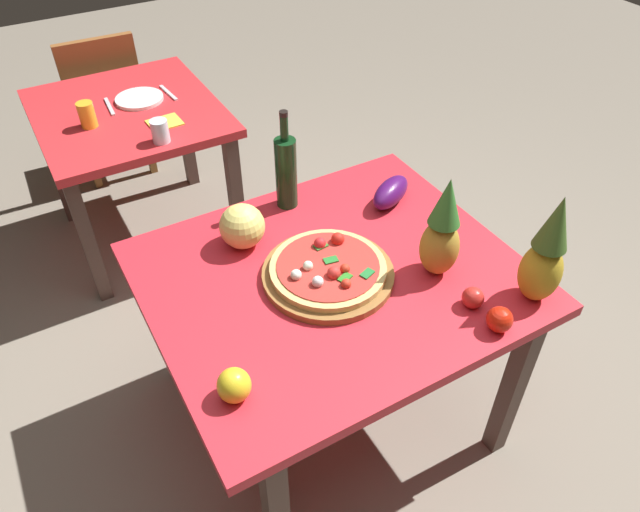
{
  "coord_description": "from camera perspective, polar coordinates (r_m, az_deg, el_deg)",
  "views": [
    {
      "loc": [
        -0.72,
        -1.17,
        2.0
      ],
      "look_at": [
        -0.02,
        0.04,
        0.77
      ],
      "focal_mm": 33.3,
      "sensor_mm": 36.0,
      "label": 1
    }
  ],
  "objects": [
    {
      "name": "ground_plane",
      "position": [
        2.43,
        1.04,
        -14.25
      ],
      "size": [
        10.0,
        10.0,
        0.0
      ],
      "primitive_type": "plane",
      "color": "gray"
    },
    {
      "name": "display_table",
      "position": [
        1.94,
        1.27,
        -3.5
      ],
      "size": [
        1.15,
        0.99,
        0.72
      ],
      "color": "#4F3830",
      "rests_on": "ground_plane"
    },
    {
      "name": "background_table",
      "position": [
        2.97,
        -17.72,
        11.41
      ],
      "size": [
        0.8,
        0.89,
        0.72
      ],
      "color": "#4F3830",
      "rests_on": "ground_plane"
    },
    {
      "name": "dining_chair",
      "position": [
        3.63,
        -20.01,
        14.1
      ],
      "size": [
        0.41,
        0.41,
        0.85
      ],
      "rotation": [
        0.0,
        0.0,
        3.11
      ],
      "color": "olive",
      "rests_on": "ground_plane"
    },
    {
      "name": "pizza_board",
      "position": [
        1.86,
        0.77,
        -1.75
      ],
      "size": [
        0.41,
        0.41,
        0.02
      ],
      "primitive_type": "cylinder",
      "color": "olive",
      "rests_on": "display_table"
    },
    {
      "name": "pizza",
      "position": [
        1.84,
        0.77,
        -1.12
      ],
      "size": [
        0.36,
        0.36,
        0.06
      ],
      "color": "#DFB969",
      "rests_on": "pizza_board"
    },
    {
      "name": "wine_bottle",
      "position": [
        2.08,
        -3.28,
        8.15
      ],
      "size": [
        0.08,
        0.08,
        0.37
      ],
      "color": "#103317",
      "rests_on": "display_table"
    },
    {
      "name": "pineapple_left",
      "position": [
        1.81,
        20.87,
        0.07
      ],
      "size": [
        0.12,
        0.12,
        0.37
      ],
      "color": "gold",
      "rests_on": "display_table"
    },
    {
      "name": "pineapple_right",
      "position": [
        1.82,
        11.63,
        2.23
      ],
      "size": [
        0.12,
        0.12,
        0.35
      ],
      "color": "#B18C2D",
      "rests_on": "display_table"
    },
    {
      "name": "melon",
      "position": [
        1.95,
        -7.49,
        2.86
      ],
      "size": [
        0.15,
        0.15,
        0.15
      ],
      "primitive_type": "sphere",
      "color": "#E3D76C",
      "rests_on": "display_table"
    },
    {
      "name": "bell_pepper",
      "position": [
        1.55,
        -8.26,
        -12.2
      ],
      "size": [
        0.09,
        0.09,
        0.1
      ],
      "primitive_type": "ellipsoid",
      "color": "yellow",
      "rests_on": "display_table"
    },
    {
      "name": "eggplant",
      "position": [
        2.16,
        6.81,
        6.1
      ],
      "size": [
        0.22,
        0.17,
        0.09
      ],
      "primitive_type": "ellipsoid",
      "rotation": [
        0.0,
        0.0,
        0.47
      ],
      "color": "#441156",
      "rests_on": "display_table"
    },
    {
      "name": "tomato_beside_pepper",
      "position": [
        1.81,
        14.48,
        -3.9
      ],
      "size": [
        0.07,
        0.07,
        0.07
      ],
      "primitive_type": "sphere",
      "color": "red",
      "rests_on": "display_table"
    },
    {
      "name": "tomato_near_board",
      "position": [
        1.76,
        16.87,
        -5.86
      ],
      "size": [
        0.08,
        0.08,
        0.08
      ],
      "primitive_type": "sphere",
      "color": "red",
      "rests_on": "display_table"
    },
    {
      "name": "drinking_glass_juice",
      "position": [
        2.8,
        -21.49,
        12.52
      ],
      "size": [
        0.07,
        0.07,
        0.11
      ],
      "primitive_type": "cylinder",
      "color": "gold",
      "rests_on": "background_table"
    },
    {
      "name": "drinking_glass_water",
      "position": [
        2.59,
        -15.13,
        11.51
      ],
      "size": [
        0.07,
        0.07,
        0.1
      ],
      "primitive_type": "cylinder",
      "color": "silver",
      "rests_on": "background_table"
    },
    {
      "name": "dinner_plate",
      "position": [
        2.97,
        -16.97,
        14.26
      ],
      "size": [
        0.22,
        0.22,
        0.02
      ],
      "primitive_type": "cylinder",
      "color": "white",
      "rests_on": "background_table"
    },
    {
      "name": "fork_utensil",
      "position": [
        2.95,
        -19.57,
        13.38
      ],
      "size": [
        0.03,
        0.18,
        0.01
      ],
      "primitive_type": "cube",
      "rotation": [
        0.0,
        0.0,
        -0.06
      ],
      "color": "silver",
      "rests_on": "background_table"
    },
    {
      "name": "knife_utensil",
      "position": [
        3.01,
        -14.36,
        14.96
      ],
      "size": [
        0.03,
        0.18,
        0.01
      ],
      "primitive_type": "cube",
      "rotation": [
        0.0,
        0.0,
        0.09
      ],
      "color": "silver",
      "rests_on": "background_table"
    },
    {
      "name": "napkin_folded",
      "position": [
        2.75,
        -14.7,
        12.3
      ],
      "size": [
        0.15,
        0.13,
        0.01
      ],
      "primitive_type": "cube",
      "rotation": [
        0.0,
        0.0,
        0.04
      ],
      "color": "yellow",
      "rests_on": "background_table"
    }
  ]
}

